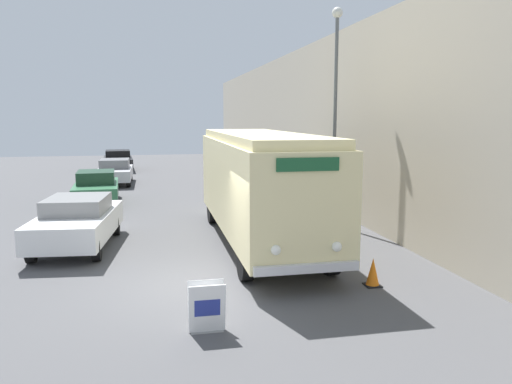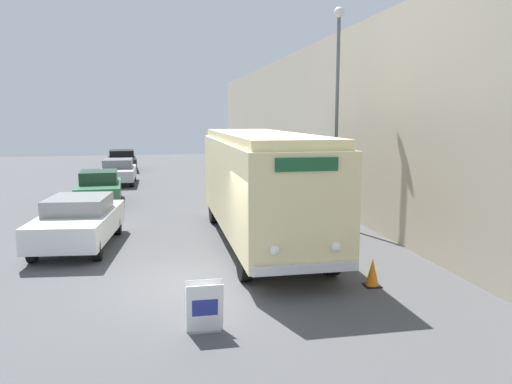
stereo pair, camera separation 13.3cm
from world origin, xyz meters
name	(u,v)px [view 2 (the right image)]	position (x,y,z in m)	size (l,w,h in m)	color
ground_plane	(199,285)	(0.00, 0.00, 0.00)	(80.00, 80.00, 0.00)	#4C4C4F
building_wall_right	(325,123)	(6.40, 10.00, 3.56)	(0.30, 60.00, 7.12)	#B2A893
vintage_bus	(261,182)	(2.16, 3.40, 1.90)	(2.43, 9.49, 3.35)	black
sign_board	(205,308)	(-0.09, -2.54, 0.44)	(0.66, 0.35, 0.92)	gray
streetlamp	(337,90)	(5.24, 5.40, 4.73)	(0.36, 0.36, 7.45)	#595E60
parked_car_near	(79,221)	(-3.19, 4.06, 0.78)	(2.37, 4.55, 1.49)	black
parked_car_mid	(99,187)	(-3.44, 11.73, 0.74)	(2.06, 4.21, 1.44)	black
parked_car_far	(118,171)	(-3.09, 18.18, 0.73)	(1.85, 4.24, 1.42)	black
parked_car_distant	(122,160)	(-3.39, 25.68, 0.74)	(2.25, 4.51, 1.44)	black
traffic_cone	(372,273)	(3.88, -0.87, 0.32)	(0.36, 0.36, 0.65)	black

